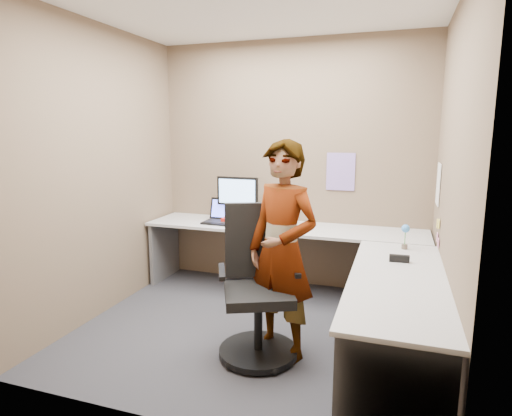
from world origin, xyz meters
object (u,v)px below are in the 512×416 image
(monitor, at_px, (237,194))
(office_chair, at_px, (257,296))
(desk, at_px, (312,258))
(person, at_px, (282,251))

(monitor, bearing_deg, office_chair, -61.73)
(desk, bearing_deg, monitor, 147.29)
(desk, xyz_separation_m, office_chair, (-0.28, -0.73, -0.12))
(monitor, height_order, person, person)
(office_chair, distance_m, person, 0.41)
(monitor, relative_size, person, 0.28)
(person, bearing_deg, office_chair, -141.92)
(desk, xyz_separation_m, person, (-0.10, -0.68, 0.25))
(desk, xyz_separation_m, monitor, (-0.96, 0.62, 0.46))
(office_chair, height_order, person, person)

